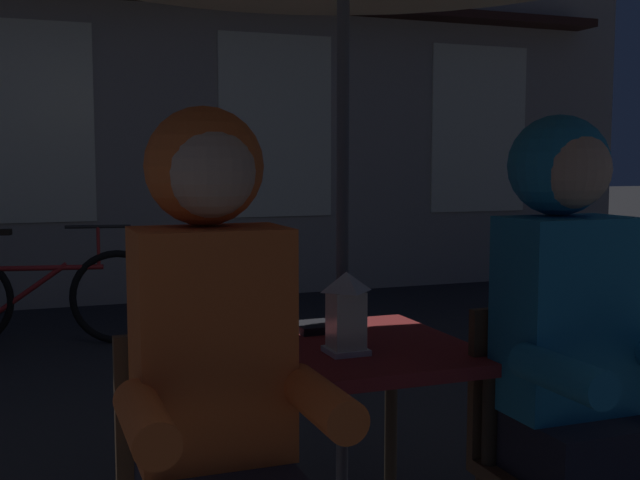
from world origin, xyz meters
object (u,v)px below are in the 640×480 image
object	(u,v)px
lantern	(346,311)
bicycle_third	(41,296)
cafe_table	(342,378)
person_left_hooded	(214,356)
person_right_hooded	(572,325)
chair_right	(555,449)
book	(325,326)

from	to	relation	value
lantern	bicycle_third	world-z (taller)	lantern
cafe_table	bicycle_third	xyz separation A→B (m)	(-0.76, 3.62, -0.29)
person_left_hooded	person_right_hooded	size ratio (longest dim) A/B	1.00
person_left_hooded	bicycle_third	distance (m)	4.09
cafe_table	bicycle_third	distance (m)	3.71
cafe_table	person_left_hooded	distance (m)	0.67
chair_right	person_right_hooded	world-z (taller)	person_right_hooded
person_left_hooded	person_right_hooded	world-z (taller)	same
cafe_table	person_right_hooded	xyz separation A→B (m)	(0.48, -0.43, 0.21)
lantern	person_left_hooded	world-z (taller)	person_left_hooded
cafe_table	book	distance (m)	0.24
person_left_hooded	book	xyz separation A→B (m)	(0.51, 0.63, -0.09)
chair_right	person_right_hooded	xyz separation A→B (m)	(0.00, -0.06, 0.36)
person_right_hooded	book	world-z (taller)	person_right_hooded
person_left_hooded	bicycle_third	size ratio (longest dim) A/B	0.85
person_right_hooded	bicycle_third	xyz separation A→B (m)	(-1.24, 4.05, -0.50)
cafe_table	person_left_hooded	world-z (taller)	person_left_hooded
book	chair_right	bearing A→B (deg)	-53.46
book	person_left_hooded	bearing A→B (deg)	-130.27
person_right_hooded	book	xyz separation A→B (m)	(-0.45, 0.63, -0.09)
cafe_table	person_left_hooded	xyz separation A→B (m)	(-0.48, -0.43, 0.21)
chair_right	person_right_hooded	bearing A→B (deg)	-90.00
bicycle_third	book	bearing A→B (deg)	-76.98
chair_right	book	size ratio (longest dim) A/B	4.35
bicycle_third	book	world-z (taller)	bicycle_third
book	person_right_hooded	bearing A→B (deg)	-56.04
lantern	book	world-z (taller)	lantern
cafe_table	lantern	size ratio (longest dim) A/B	3.20
cafe_table	chair_right	world-z (taller)	chair_right
lantern	book	size ratio (longest dim) A/B	1.16
chair_right	person_left_hooded	size ratio (longest dim) A/B	0.62
chair_right	book	bearing A→B (deg)	128.17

